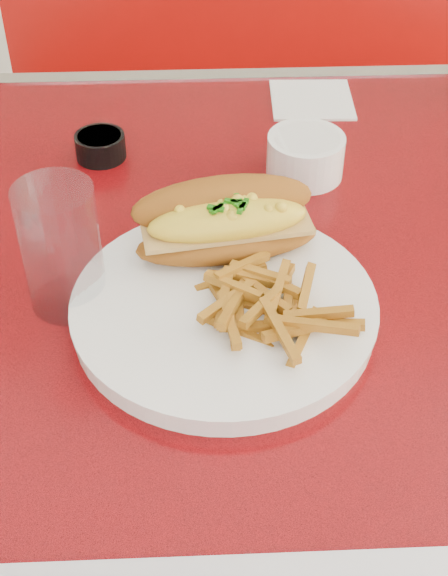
{
  "coord_description": "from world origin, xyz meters",
  "views": [
    {
      "loc": [
        -0.2,
        -0.7,
        1.33
      ],
      "look_at": [
        -0.18,
        -0.12,
        0.81
      ],
      "focal_mm": 50.0,
      "sensor_mm": 36.0,
      "label": 1
    }
  ],
  "objects_px": {
    "dinner_plate": "(224,309)",
    "sauce_cup_left": "(100,145)",
    "diner_table": "(359,339)",
    "fork": "(297,275)",
    "water_tumbler": "(61,248)",
    "booth_bench_far": "(284,185)",
    "gravy_ramekin": "(305,155)",
    "mac_hoagie": "(226,221)"
  },
  "relations": [
    {
      "from": "booth_bench_far",
      "to": "sauce_cup_left",
      "type": "relative_size",
      "value": 17.67
    },
    {
      "from": "diner_table",
      "to": "sauce_cup_left",
      "type": "xyz_separation_m",
      "value": [
        -0.32,
        0.18,
        0.18
      ]
    },
    {
      "from": "dinner_plate",
      "to": "gravy_ramekin",
      "type": "distance_m",
      "value": 0.28
    },
    {
      "from": "dinner_plate",
      "to": "fork",
      "type": "relative_size",
      "value": 2.53
    },
    {
      "from": "diner_table",
      "to": "fork",
      "type": "relative_size",
      "value": 7.81
    },
    {
      "from": "booth_bench_far",
      "to": "fork",
      "type": "xyz_separation_m",
      "value": [
        -0.1,
        -0.9,
        0.5
      ]
    },
    {
      "from": "water_tumbler",
      "to": "fork",
      "type": "bearing_deg",
      "value": 0.95
    },
    {
      "from": "diner_table",
      "to": "fork",
      "type": "height_order",
      "value": "fork"
    },
    {
      "from": "booth_bench_far",
      "to": "dinner_plate",
      "type": "relative_size",
      "value": 3.01
    },
    {
      "from": "dinner_plate",
      "to": "fork",
      "type": "height_order",
      "value": "same"
    },
    {
      "from": "booth_bench_far",
      "to": "gravy_ramekin",
      "type": "distance_m",
      "value": 0.85
    },
    {
      "from": "booth_bench_far",
      "to": "sauce_cup_left",
      "type": "bearing_deg",
      "value": -116.99
    },
    {
      "from": "mac_hoagie",
      "to": "water_tumbler",
      "type": "xyz_separation_m",
      "value": [
        -0.16,
        -0.05,
        0.01
      ]
    },
    {
      "from": "diner_table",
      "to": "sauce_cup_left",
      "type": "height_order",
      "value": "sauce_cup_left"
    },
    {
      "from": "sauce_cup_left",
      "to": "diner_table",
      "type": "bearing_deg",
      "value": -29.58
    },
    {
      "from": "gravy_ramekin",
      "to": "booth_bench_far",
      "type": "bearing_deg",
      "value": 84.51
    },
    {
      "from": "gravy_ramekin",
      "to": "diner_table",
      "type": "bearing_deg",
      "value": -63.57
    },
    {
      "from": "mac_hoagie",
      "to": "water_tumbler",
      "type": "relative_size",
      "value": 1.5
    },
    {
      "from": "dinner_plate",
      "to": "mac_hoagie",
      "type": "bearing_deg",
      "value": 86.44
    },
    {
      "from": "sauce_cup_left",
      "to": "water_tumbler",
      "type": "bearing_deg",
      "value": -92.75
    },
    {
      "from": "dinner_plate",
      "to": "water_tumbler",
      "type": "xyz_separation_m",
      "value": [
        -0.16,
        0.03,
        0.06
      ]
    },
    {
      "from": "dinner_plate",
      "to": "sauce_cup_left",
      "type": "relative_size",
      "value": 5.87
    },
    {
      "from": "gravy_ramekin",
      "to": "mac_hoagie",
      "type": "bearing_deg",
      "value": -121.88
    },
    {
      "from": "fork",
      "to": "water_tumbler",
      "type": "distance_m",
      "value": 0.24
    },
    {
      "from": "booth_bench_far",
      "to": "water_tumbler",
      "type": "bearing_deg",
      "value": -110.32
    },
    {
      "from": "water_tumbler",
      "to": "diner_table",
      "type": "bearing_deg",
      "value": 14.99
    },
    {
      "from": "diner_table",
      "to": "dinner_plate",
      "type": "height_order",
      "value": "dinner_plate"
    },
    {
      "from": "diner_table",
      "to": "mac_hoagie",
      "type": "relative_size",
      "value": 6.01
    },
    {
      "from": "diner_table",
      "to": "mac_hoagie",
      "type": "xyz_separation_m",
      "value": [
        -0.17,
        -0.04,
        0.22
      ]
    },
    {
      "from": "dinner_plate",
      "to": "water_tumbler",
      "type": "relative_size",
      "value": 2.92
    },
    {
      "from": "mac_hoagie",
      "to": "fork",
      "type": "relative_size",
      "value": 1.3
    },
    {
      "from": "fork",
      "to": "gravy_ramekin",
      "type": "relative_size",
      "value": 1.39
    },
    {
      "from": "fork",
      "to": "gravy_ramekin",
      "type": "xyz_separation_m",
      "value": [
        0.03,
        0.22,
        0.01
      ]
    },
    {
      "from": "diner_table",
      "to": "water_tumbler",
      "type": "height_order",
      "value": "water_tumbler"
    },
    {
      "from": "fork",
      "to": "sauce_cup_left",
      "type": "height_order",
      "value": "sauce_cup_left"
    },
    {
      "from": "booth_bench_far",
      "to": "gravy_ramekin",
      "type": "relative_size",
      "value": 10.56
    },
    {
      "from": "booth_bench_far",
      "to": "dinner_plate",
      "type": "bearing_deg",
      "value": -100.68
    },
    {
      "from": "sauce_cup_left",
      "to": "gravy_ramekin",
      "type": "bearing_deg",
      "value": -11.19
    },
    {
      "from": "fork",
      "to": "sauce_cup_left",
      "type": "relative_size",
      "value": 2.32
    },
    {
      "from": "diner_table",
      "to": "booth_bench_far",
      "type": "relative_size",
      "value": 1.03
    },
    {
      "from": "booth_bench_far",
      "to": "mac_hoagie",
      "type": "height_order",
      "value": "booth_bench_far"
    },
    {
      "from": "mac_hoagie",
      "to": "water_tumbler",
      "type": "bearing_deg",
      "value": -171.32
    }
  ]
}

